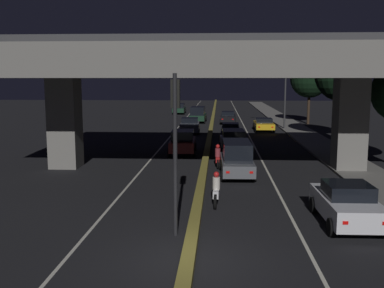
% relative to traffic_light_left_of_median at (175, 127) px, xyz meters
% --- Properties ---
extents(ground_plane, '(200.00, 200.00, 0.00)m').
position_rel_traffic_light_left_of_median_xyz_m(ground_plane, '(0.61, -2.30, -3.75)').
color(ground_plane, black).
extents(lane_line_left_inner, '(0.12, 126.00, 0.00)m').
position_rel_traffic_light_left_of_median_xyz_m(lane_line_left_inner, '(-3.09, 32.70, -3.75)').
color(lane_line_left_inner, beige).
rests_on(lane_line_left_inner, ground_plane).
extents(lane_line_right_inner, '(0.12, 126.00, 0.00)m').
position_rel_traffic_light_left_of_median_xyz_m(lane_line_right_inner, '(4.30, 32.70, -3.75)').
color(lane_line_right_inner, beige).
rests_on(lane_line_right_inner, ground_plane).
extents(median_divider, '(0.41, 126.00, 0.30)m').
position_rel_traffic_light_left_of_median_xyz_m(median_divider, '(0.61, 32.70, -3.60)').
color(median_divider, olive).
rests_on(median_divider, ground_plane).
extents(sidewalk_right, '(2.99, 126.00, 0.13)m').
position_rel_traffic_light_left_of_median_xyz_m(sidewalk_right, '(9.58, 25.70, -3.69)').
color(sidewalk_right, slate).
rests_on(sidewalk_right, ground_plane).
extents(elevated_overpass, '(24.14, 12.31, 7.92)m').
position_rel_traffic_light_left_of_median_xyz_m(elevated_overpass, '(0.61, 11.51, 2.27)').
color(elevated_overpass, slate).
rests_on(elevated_overpass, ground_plane).
extents(traffic_light_left_of_median, '(0.30, 0.49, 5.53)m').
position_rel_traffic_light_left_of_median_xyz_m(traffic_light_left_of_median, '(0.00, 0.00, 0.00)').
color(traffic_light_left_of_median, black).
rests_on(traffic_light_left_of_median, ground_plane).
extents(street_lamp, '(1.91, 0.32, 8.88)m').
position_rel_traffic_light_left_of_median_xyz_m(street_lamp, '(8.15, 33.04, 1.40)').
color(street_lamp, '#2D2D30').
rests_on(street_lamp, ground_plane).
extents(car_white_lead, '(2.01, 4.24, 1.57)m').
position_rel_traffic_light_left_of_median_xyz_m(car_white_lead, '(6.18, 1.47, -2.96)').
color(car_white_lead, silver).
rests_on(car_white_lead, ground_plane).
extents(car_grey_second, '(1.95, 4.61, 1.91)m').
position_rel_traffic_light_left_of_median_xyz_m(car_grey_second, '(2.46, 9.75, -2.76)').
color(car_grey_second, '#515459').
rests_on(car_grey_second, ground_plane).
extents(car_white_third, '(2.05, 4.24, 1.69)m').
position_rel_traffic_light_left_of_median_xyz_m(car_white_third, '(2.50, 17.40, -2.88)').
color(car_white_third, silver).
rests_on(car_white_third, ground_plane).
extents(car_dark_blue_fourth, '(1.93, 4.32, 1.36)m').
position_rel_traffic_light_left_of_median_xyz_m(car_dark_blue_fourth, '(2.50, 25.97, -3.07)').
color(car_dark_blue_fourth, '#141938').
rests_on(car_dark_blue_fourth, ground_plane).
extents(car_taxi_yellow_fifth, '(2.02, 4.53, 1.34)m').
position_rel_traffic_light_left_of_median_xyz_m(car_taxi_yellow_fifth, '(6.06, 31.49, -3.04)').
color(car_taxi_yellow_fifth, gold).
rests_on(car_taxi_yellow_fifth, ground_plane).
extents(car_black_sixth, '(2.03, 4.74, 1.46)m').
position_rel_traffic_light_left_of_median_xyz_m(car_black_sixth, '(2.53, 39.40, -2.98)').
color(car_black_sixth, black).
rests_on(car_black_sixth, ground_plane).
extents(car_dark_red_lead_oncoming, '(1.98, 4.09, 1.69)m').
position_rel_traffic_light_left_of_median_xyz_m(car_dark_red_lead_oncoming, '(-1.14, 16.90, -2.88)').
color(car_dark_red_lead_oncoming, '#591414').
rests_on(car_dark_red_lead_oncoming, ground_plane).
extents(car_grey_second_oncoming, '(2.08, 4.37, 1.53)m').
position_rel_traffic_light_left_of_median_xyz_m(car_grey_second_oncoming, '(-1.44, 29.22, -2.99)').
color(car_grey_second_oncoming, '#515459').
rests_on(car_grey_second_oncoming, ground_plane).
extents(car_dark_green_third_oncoming, '(2.14, 4.53, 1.96)m').
position_rel_traffic_light_left_of_median_xyz_m(car_dark_green_third_oncoming, '(-1.17, 40.30, -2.72)').
color(car_dark_green_third_oncoming, black).
rests_on(car_dark_green_third_oncoming, ground_plane).
extents(car_dark_green_fourth_oncoming, '(1.92, 4.35, 1.60)m').
position_rel_traffic_light_left_of_median_xyz_m(car_dark_green_fourth_oncoming, '(-4.71, 53.96, -2.92)').
color(car_dark_green_fourth_oncoming, black).
rests_on(car_dark_green_fourth_oncoming, ground_plane).
extents(motorcycle_white_filtering_near, '(0.34, 1.91, 1.45)m').
position_rel_traffic_light_left_of_median_xyz_m(motorcycle_white_filtering_near, '(1.37, 3.72, -3.14)').
color(motorcycle_white_filtering_near, black).
rests_on(motorcycle_white_filtering_near, ground_plane).
extents(motorcycle_red_filtering_mid, '(0.33, 1.75, 1.41)m').
position_rel_traffic_light_left_of_median_xyz_m(motorcycle_red_filtering_mid, '(1.39, 12.02, -3.15)').
color(motorcycle_red_filtering_mid, black).
rests_on(motorcycle_red_filtering_mid, ground_plane).
extents(pedestrian_on_sidewalk, '(0.37, 0.37, 1.71)m').
position_rel_traffic_light_left_of_median_xyz_m(pedestrian_on_sidewalk, '(9.64, 11.66, -2.77)').
color(pedestrian_on_sidewalk, '#2D261E').
rests_on(pedestrian_on_sidewalk, sidewalk_right).
extents(roadside_tree_kerbside_mid, '(4.75, 4.75, 8.15)m').
position_rel_traffic_light_left_of_median_xyz_m(roadside_tree_kerbside_mid, '(11.96, 24.47, 2.00)').
color(roadside_tree_kerbside_mid, '#2D2116').
rests_on(roadside_tree_kerbside_mid, ground_plane).
extents(roadside_tree_kerbside_far, '(4.57, 4.57, 7.69)m').
position_rel_traffic_light_left_of_median_xyz_m(roadside_tree_kerbside_far, '(12.07, 39.23, 1.64)').
color(roadside_tree_kerbside_far, '#2D2116').
rests_on(roadside_tree_kerbside_far, ground_plane).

